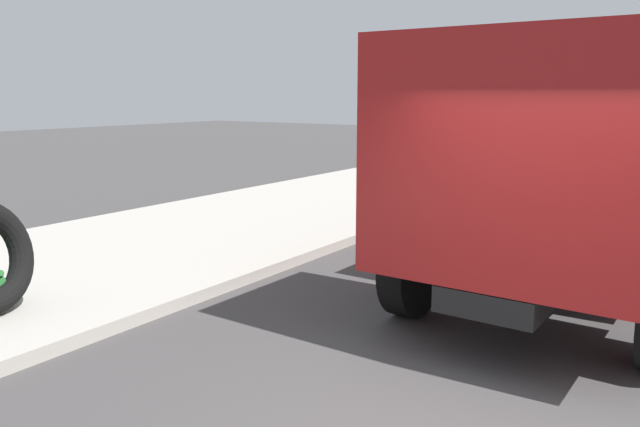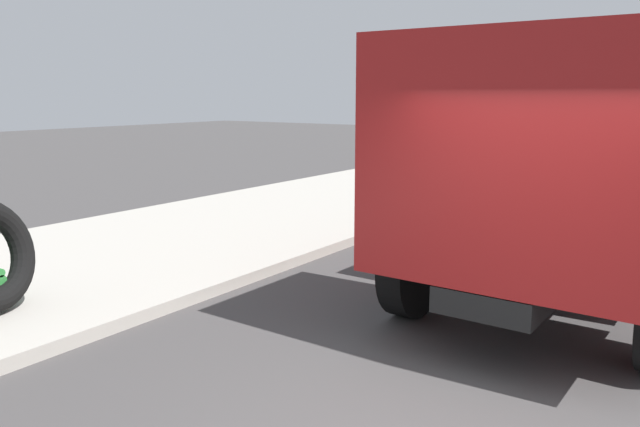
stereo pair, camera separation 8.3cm
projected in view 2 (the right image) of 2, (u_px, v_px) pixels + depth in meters
dump_truck_red at (584, 164)px, 7.75m from camera, size 7.04×2.89×3.00m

